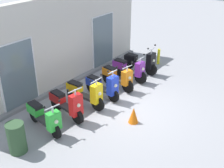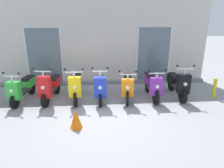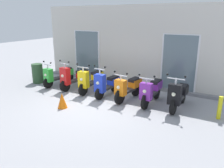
{
  "view_description": "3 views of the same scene",
  "coord_description": "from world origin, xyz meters",
  "px_view_note": "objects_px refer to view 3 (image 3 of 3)",
  "views": [
    {
      "loc": [
        -7.13,
        -4.63,
        5.18
      ],
      "look_at": [
        0.04,
        0.78,
        0.61
      ],
      "focal_mm": 46.77,
      "sensor_mm": 36.0,
      "label": 1
    },
    {
      "loc": [
        -0.14,
        -5.3,
        2.81
      ],
      "look_at": [
        0.34,
        1.02,
        0.6
      ],
      "focal_mm": 33.06,
      "sensor_mm": 36.0,
      "label": 2
    },
    {
      "loc": [
        4.19,
        -5.8,
        2.91
      ],
      "look_at": [
        0.49,
        0.63,
        0.68
      ],
      "focal_mm": 35.96,
      "sensor_mm": 36.0,
      "label": 3
    }
  ],
  "objects_px": {
    "scooter_blue": "(107,84)",
    "scooter_orange": "(128,87)",
    "scooter_green": "(58,75)",
    "scooter_purple": "(151,91)",
    "curb_bollard": "(220,108)",
    "scooter_red": "(74,77)",
    "trash_bin": "(38,73)",
    "traffic_cone": "(62,100)",
    "scooter_black": "(179,95)",
    "scooter_yellow": "(91,80)"
  },
  "relations": [
    {
      "from": "scooter_yellow",
      "to": "traffic_cone",
      "type": "height_order",
      "value": "scooter_yellow"
    },
    {
      "from": "scooter_green",
      "to": "scooter_blue",
      "type": "relative_size",
      "value": 1.06
    },
    {
      "from": "scooter_purple",
      "to": "traffic_cone",
      "type": "height_order",
      "value": "scooter_purple"
    },
    {
      "from": "scooter_red",
      "to": "scooter_black",
      "type": "xyz_separation_m",
      "value": [
        4.34,
        -0.01,
        -0.0
      ]
    },
    {
      "from": "scooter_yellow",
      "to": "scooter_purple",
      "type": "distance_m",
      "value": 2.56
    },
    {
      "from": "scooter_blue",
      "to": "scooter_purple",
      "type": "bearing_deg",
      "value": 2.19
    },
    {
      "from": "trash_bin",
      "to": "scooter_blue",
      "type": "bearing_deg",
      "value": 0.43
    },
    {
      "from": "scooter_purple",
      "to": "scooter_black",
      "type": "height_order",
      "value": "scooter_black"
    },
    {
      "from": "scooter_purple",
      "to": "traffic_cone",
      "type": "distance_m",
      "value": 3.03
    },
    {
      "from": "scooter_black",
      "to": "traffic_cone",
      "type": "distance_m",
      "value": 3.82
    },
    {
      "from": "scooter_black",
      "to": "traffic_cone",
      "type": "height_order",
      "value": "scooter_black"
    },
    {
      "from": "scooter_green",
      "to": "scooter_orange",
      "type": "distance_m",
      "value": 3.48
    },
    {
      "from": "scooter_black",
      "to": "scooter_purple",
      "type": "bearing_deg",
      "value": -177.68
    },
    {
      "from": "scooter_orange",
      "to": "curb_bollard",
      "type": "distance_m",
      "value": 3.03
    },
    {
      "from": "scooter_black",
      "to": "scooter_green",
      "type": "bearing_deg",
      "value": 179.45
    },
    {
      "from": "traffic_cone",
      "to": "trash_bin",
      "type": "distance_m",
      "value": 3.46
    },
    {
      "from": "scooter_blue",
      "to": "curb_bollard",
      "type": "distance_m",
      "value": 3.91
    },
    {
      "from": "scooter_yellow",
      "to": "scooter_orange",
      "type": "bearing_deg",
      "value": -2.98
    },
    {
      "from": "scooter_yellow",
      "to": "scooter_blue",
      "type": "relative_size",
      "value": 1.07
    },
    {
      "from": "scooter_yellow",
      "to": "curb_bollard",
      "type": "distance_m",
      "value": 4.73
    },
    {
      "from": "scooter_purple",
      "to": "scooter_yellow",
      "type": "bearing_deg",
      "value": 179.24
    },
    {
      "from": "scooter_red",
      "to": "trash_bin",
      "type": "distance_m",
      "value": 2.01
    },
    {
      "from": "scooter_orange",
      "to": "traffic_cone",
      "type": "height_order",
      "value": "scooter_orange"
    },
    {
      "from": "scooter_orange",
      "to": "scooter_purple",
      "type": "distance_m",
      "value": 0.86
    },
    {
      "from": "scooter_green",
      "to": "scooter_black",
      "type": "xyz_separation_m",
      "value": [
        5.24,
        -0.05,
        0.02
      ]
    },
    {
      "from": "scooter_yellow",
      "to": "scooter_blue",
      "type": "xyz_separation_m",
      "value": [
        0.82,
        -0.1,
        -0.03
      ]
    },
    {
      "from": "scooter_black",
      "to": "traffic_cone",
      "type": "bearing_deg",
      "value": -151.08
    },
    {
      "from": "scooter_blue",
      "to": "trash_bin",
      "type": "bearing_deg",
      "value": -179.57
    },
    {
      "from": "scooter_red",
      "to": "scooter_yellow",
      "type": "xyz_separation_m",
      "value": [
        0.86,
        -0.02,
        0.03
      ]
    },
    {
      "from": "scooter_black",
      "to": "trash_bin",
      "type": "xyz_separation_m",
      "value": [
        -6.34,
        -0.13,
        -0.04
      ]
    },
    {
      "from": "scooter_red",
      "to": "traffic_cone",
      "type": "height_order",
      "value": "scooter_red"
    },
    {
      "from": "scooter_orange",
      "to": "scooter_black",
      "type": "xyz_separation_m",
      "value": [
        1.77,
        0.09,
        -0.01
      ]
    },
    {
      "from": "scooter_blue",
      "to": "scooter_orange",
      "type": "xyz_separation_m",
      "value": [
        0.89,
        0.01,
        0.01
      ]
    },
    {
      "from": "scooter_purple",
      "to": "scooter_black",
      "type": "distance_m",
      "value": 0.92
    },
    {
      "from": "scooter_orange",
      "to": "scooter_yellow",
      "type": "bearing_deg",
      "value": 177.02
    },
    {
      "from": "scooter_green",
      "to": "traffic_cone",
      "type": "height_order",
      "value": "scooter_green"
    },
    {
      "from": "scooter_yellow",
      "to": "curb_bollard",
      "type": "bearing_deg",
      "value": -2.09
    },
    {
      "from": "scooter_green",
      "to": "scooter_purple",
      "type": "bearing_deg",
      "value": -1.15
    },
    {
      "from": "scooter_orange",
      "to": "scooter_purple",
      "type": "bearing_deg",
      "value": 3.67
    },
    {
      "from": "traffic_cone",
      "to": "scooter_yellow",
      "type": "bearing_deg",
      "value": 94.27
    },
    {
      "from": "scooter_yellow",
      "to": "scooter_black",
      "type": "distance_m",
      "value": 3.48
    },
    {
      "from": "scooter_red",
      "to": "scooter_orange",
      "type": "bearing_deg",
      "value": -2.37
    },
    {
      "from": "scooter_orange",
      "to": "traffic_cone",
      "type": "distance_m",
      "value": 2.36
    },
    {
      "from": "scooter_green",
      "to": "scooter_orange",
      "type": "height_order",
      "value": "scooter_orange"
    },
    {
      "from": "traffic_cone",
      "to": "trash_bin",
      "type": "xyz_separation_m",
      "value": [
        -3.0,
        1.71,
        0.18
      ]
    },
    {
      "from": "scooter_green",
      "to": "scooter_purple",
      "type": "height_order",
      "value": "scooter_purple"
    },
    {
      "from": "scooter_blue",
      "to": "trash_bin",
      "type": "xyz_separation_m",
      "value": [
        -3.68,
        -0.03,
        -0.04
      ]
    },
    {
      "from": "scooter_red",
      "to": "curb_bollard",
      "type": "distance_m",
      "value": 5.59
    },
    {
      "from": "scooter_red",
      "to": "scooter_yellow",
      "type": "relative_size",
      "value": 0.98
    },
    {
      "from": "scooter_blue",
      "to": "scooter_black",
      "type": "bearing_deg",
      "value": 2.23
    }
  ]
}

